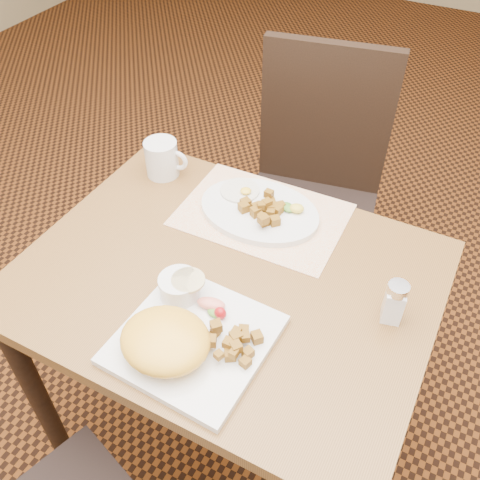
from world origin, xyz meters
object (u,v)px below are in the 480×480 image
table (227,306)px  salt_shaker (394,302)px  chair_far (313,184)px  plate_oval (259,211)px  plate_square (194,340)px  coffee_mug (163,158)px

table → salt_shaker: salt_shaker is taller
chair_far → plate_oval: bearing=81.2°
plate_oval → chair_far: bearing=91.5°
table → salt_shaker: (0.35, 0.05, 0.16)m
salt_shaker → chair_far: bearing=122.7°
chair_far → plate_square: size_ratio=3.46×
coffee_mug → chair_far: bearing=54.5°
table → chair_far: chair_far is taller
table → salt_shaker: bearing=7.7°
chair_far → coffee_mug: (-0.29, -0.41, 0.26)m
salt_shaker → coffee_mug: (-0.68, 0.20, -0.00)m
plate_oval → coffee_mug: 0.31m
plate_oval → salt_shaker: (0.38, -0.17, 0.04)m
plate_square → coffee_mug: coffee_mug is taller
plate_square → table: bearing=99.5°
chair_far → plate_oval: size_ratio=3.19×
table → coffee_mug: (-0.33, 0.25, 0.16)m
plate_oval → table: bearing=-83.6°
table → chair_far: bearing=93.1°
chair_far → plate_oval: 0.49m
table → plate_square: (0.03, -0.19, 0.12)m
chair_far → plate_oval: (0.01, -0.44, 0.22)m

